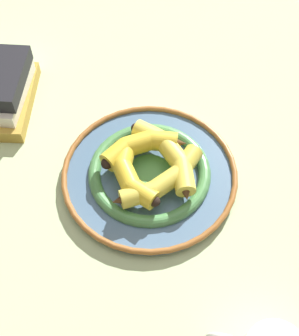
{
  "coord_description": "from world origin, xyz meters",
  "views": [
    {
      "loc": [
        0.32,
        0.39,
        0.76
      ],
      "look_at": [
        0.04,
        -0.02,
        0.03
      ],
      "focal_mm": 50.0,
      "sensor_mm": 36.0,
      "label": 1
    }
  ],
  "objects_px": {
    "decorative_bowl": "(150,174)",
    "banana_b": "(130,173)",
    "banana_a": "(141,146)",
    "banana_d": "(170,156)",
    "banana_c": "(162,181)"
  },
  "relations": [
    {
      "from": "banana_b",
      "to": "banana_c",
      "type": "xyz_separation_m",
      "value": [
        -0.04,
        0.05,
        -0.0
      ]
    },
    {
      "from": "decorative_bowl",
      "to": "banana_b",
      "type": "distance_m",
      "value": 0.05
    },
    {
      "from": "decorative_bowl",
      "to": "banana_a",
      "type": "height_order",
      "value": "banana_a"
    },
    {
      "from": "banana_c",
      "to": "banana_a",
      "type": "bearing_deg",
      "value": 78.24
    },
    {
      "from": "banana_c",
      "to": "banana_d",
      "type": "bearing_deg",
      "value": 37.04
    },
    {
      "from": "banana_a",
      "to": "banana_b",
      "type": "relative_size",
      "value": 1.03
    },
    {
      "from": "decorative_bowl",
      "to": "banana_d",
      "type": "height_order",
      "value": "banana_d"
    },
    {
      "from": "decorative_bowl",
      "to": "banana_b",
      "type": "relative_size",
      "value": 2.03
    },
    {
      "from": "banana_b",
      "to": "banana_a",
      "type": "bearing_deg",
      "value": 139.62
    },
    {
      "from": "banana_b",
      "to": "banana_c",
      "type": "relative_size",
      "value": 0.82
    },
    {
      "from": "banana_a",
      "to": "banana_c",
      "type": "height_order",
      "value": "banana_a"
    },
    {
      "from": "banana_a",
      "to": "banana_d",
      "type": "height_order",
      "value": "banana_a"
    },
    {
      "from": "decorative_bowl",
      "to": "banana_d",
      "type": "relative_size",
      "value": 1.66
    },
    {
      "from": "banana_b",
      "to": "banana_d",
      "type": "distance_m",
      "value": 0.08
    },
    {
      "from": "banana_a",
      "to": "banana_d",
      "type": "bearing_deg",
      "value": 137.33
    }
  ]
}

